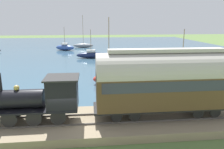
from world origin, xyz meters
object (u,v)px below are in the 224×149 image
sailboat_navy (91,55)px  sailboat_red (109,76)px  rowboat_off_pier (72,85)px  sailboat_blue (65,47)px  rowboat_far_out (132,92)px  sailboat_brown (181,77)px  steam_locomotive (42,97)px  sailboat_gray (83,45)px  passenger_coach (165,80)px

sailboat_navy → sailboat_red: (-17.52, -1.98, 0.05)m
rowboat_off_pier → sailboat_blue: bearing=65.5°
sailboat_navy → rowboat_far_out: (-22.65, -3.82, -0.36)m
sailboat_brown → rowboat_far_out: 8.49m
steam_locomotive → sailboat_brown: bearing=-52.3°
sailboat_navy → sailboat_gray: sailboat_gray is taller
sailboat_red → rowboat_off_pier: bearing=82.1°
sailboat_navy → rowboat_off_pier: sailboat_navy is taller
sailboat_red → passenger_coach: bearing=161.7°
sailboat_gray → sailboat_brown: bearing=-155.6°
sailboat_blue → rowboat_far_out: 36.38m
sailboat_navy → sailboat_red: 17.63m
steam_locomotive → passenger_coach: 8.33m
sailboat_navy → rowboat_off_pier: 19.61m
passenger_coach → rowboat_off_pier: passenger_coach is taller
sailboat_red → sailboat_navy: bearing=-25.8°
rowboat_far_out → steam_locomotive: bearing=89.0°
sailboat_brown → sailboat_red: 8.87m
sailboat_navy → rowboat_far_out: 22.97m
sailboat_gray → sailboat_red: (-35.07, -3.92, 0.11)m
passenger_coach → sailboat_navy: sailboat_navy is taller
sailboat_gray → steam_locomotive: bearing=-177.3°
steam_locomotive → sailboat_gray: sailboat_gray is taller
sailboat_brown → sailboat_navy: bearing=41.4°
sailboat_brown → sailboat_red: sailboat_red is taller
sailboat_gray → rowboat_off_pier: bearing=-176.0°
passenger_coach → sailboat_brown: 12.88m
passenger_coach → sailboat_blue: bearing=15.2°
passenger_coach → sailboat_blue: (41.22, 11.17, -2.53)m
sailboat_red → rowboat_far_out: (-5.13, -1.84, -0.42)m
steam_locomotive → sailboat_brown: sailboat_brown is taller
sailboat_brown → steam_locomotive: bearing=137.9°
passenger_coach → rowboat_far_out: 7.03m
sailboat_brown → sailboat_gray: 37.67m
steam_locomotive → rowboat_far_out: steam_locomotive is taller
sailboat_red → sailboat_brown: bearing=-124.7°
steam_locomotive → rowboat_off_pier: (9.47, -1.12, -2.07)m
sailboat_brown → sailboat_red: bearing=97.8°
passenger_coach → sailboat_navy: (28.93, 4.83, -2.61)m
passenger_coach → sailboat_brown: (11.05, -6.02, -2.78)m
steam_locomotive → sailboat_navy: sailboat_navy is taller
sailboat_blue → sailboat_navy: (-12.28, -6.34, -0.08)m
sailboat_brown → rowboat_off_pier: 13.27m
passenger_coach → sailboat_red: sailboat_red is taller
sailboat_blue → sailboat_brown: bearing=-129.4°
passenger_coach → sailboat_red: size_ratio=1.30×
sailboat_navy → sailboat_red: bearing=-175.1°
sailboat_blue → sailboat_red: size_ratio=0.75×
passenger_coach → rowboat_far_out: size_ratio=4.74×
sailboat_blue → steam_locomotive: bearing=-155.0°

